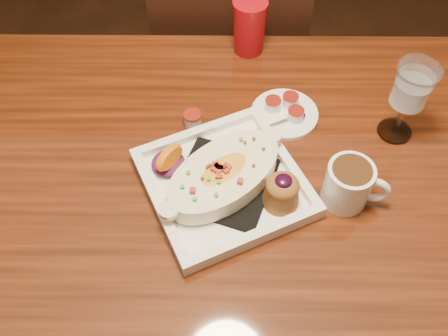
{
  "coord_description": "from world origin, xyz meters",
  "views": [
    {
      "loc": [
        -0.0,
        -0.52,
        1.53
      ],
      "look_at": [
        -0.01,
        0.04,
        0.77
      ],
      "focal_mm": 40.0,
      "sensor_mm": 36.0,
      "label": 1
    }
  ],
  "objects_px": {
    "plate": "(228,179)",
    "goblet": "(411,90)",
    "saucer": "(284,112)",
    "red_tumbler": "(249,27)",
    "chair_far": "(229,62)",
    "coffee_mug": "(350,183)",
    "table": "(229,216)"
  },
  "relations": [
    {
      "from": "plate",
      "to": "chair_far",
      "type": "bearing_deg",
      "value": 64.27
    },
    {
      "from": "table",
      "to": "chair_far",
      "type": "height_order",
      "value": "chair_far"
    },
    {
      "from": "chair_far",
      "to": "coffee_mug",
      "type": "height_order",
      "value": "chair_far"
    },
    {
      "from": "goblet",
      "to": "chair_far",
      "type": "bearing_deg",
      "value": 125.0
    },
    {
      "from": "table",
      "to": "coffee_mug",
      "type": "xyz_separation_m",
      "value": [
        0.22,
        -0.02,
        0.15
      ]
    },
    {
      "from": "table",
      "to": "coffee_mug",
      "type": "height_order",
      "value": "coffee_mug"
    },
    {
      "from": "red_tumbler",
      "to": "chair_far",
      "type": "bearing_deg",
      "value": 100.89
    },
    {
      "from": "chair_far",
      "to": "saucer",
      "type": "bearing_deg",
      "value": 104.7
    },
    {
      "from": "table",
      "to": "saucer",
      "type": "xyz_separation_m",
      "value": [
        0.12,
        0.19,
        0.11
      ]
    },
    {
      "from": "chair_far",
      "to": "red_tumbler",
      "type": "relative_size",
      "value": 7.12
    },
    {
      "from": "goblet",
      "to": "red_tumbler",
      "type": "bearing_deg",
      "value": 139.24
    },
    {
      "from": "red_tumbler",
      "to": "goblet",
      "type": "bearing_deg",
      "value": -40.76
    },
    {
      "from": "chair_far",
      "to": "coffee_mug",
      "type": "xyz_separation_m",
      "value": [
        0.22,
        -0.65,
        0.29
      ]
    },
    {
      "from": "plate",
      "to": "table",
      "type": "bearing_deg",
      "value": -84.24
    },
    {
      "from": "goblet",
      "to": "red_tumbler",
      "type": "xyz_separation_m",
      "value": [
        -0.29,
        0.25,
        -0.05
      ]
    },
    {
      "from": "plate",
      "to": "goblet",
      "type": "distance_m",
      "value": 0.38
    },
    {
      "from": "coffee_mug",
      "to": "red_tumbler",
      "type": "distance_m",
      "value": 0.45
    },
    {
      "from": "chair_far",
      "to": "plate",
      "type": "distance_m",
      "value": 0.68
    },
    {
      "from": "saucer",
      "to": "red_tumbler",
      "type": "xyz_separation_m",
      "value": [
        -0.07,
        0.21,
        0.05
      ]
    },
    {
      "from": "coffee_mug",
      "to": "red_tumbler",
      "type": "relative_size",
      "value": 0.9
    },
    {
      "from": "red_tumbler",
      "to": "saucer",
      "type": "bearing_deg",
      "value": -71.29
    },
    {
      "from": "chair_far",
      "to": "coffee_mug",
      "type": "bearing_deg",
      "value": 108.43
    },
    {
      "from": "table",
      "to": "goblet",
      "type": "bearing_deg",
      "value": 23.4
    },
    {
      "from": "table",
      "to": "red_tumbler",
      "type": "relative_size",
      "value": 11.49
    },
    {
      "from": "plate",
      "to": "red_tumbler",
      "type": "height_order",
      "value": "red_tumbler"
    },
    {
      "from": "plate",
      "to": "coffee_mug",
      "type": "height_order",
      "value": "coffee_mug"
    },
    {
      "from": "coffee_mug",
      "to": "chair_far",
      "type": "bearing_deg",
      "value": 122.81
    },
    {
      "from": "chair_far",
      "to": "saucer",
      "type": "distance_m",
      "value": 0.52
    },
    {
      "from": "saucer",
      "to": "red_tumbler",
      "type": "bearing_deg",
      "value": 108.71
    },
    {
      "from": "goblet",
      "to": "saucer",
      "type": "distance_m",
      "value": 0.25
    },
    {
      "from": "goblet",
      "to": "saucer",
      "type": "bearing_deg",
      "value": 169.11
    },
    {
      "from": "table",
      "to": "red_tumbler",
      "type": "bearing_deg",
      "value": 83.7
    }
  ]
}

